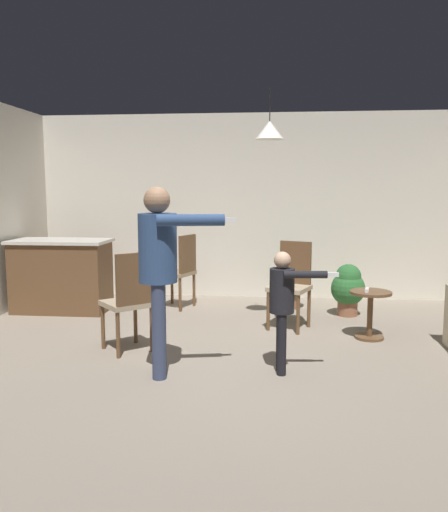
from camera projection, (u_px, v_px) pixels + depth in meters
ground at (236, 368)px, 4.62m from camera, size 7.68×7.68×0.00m
wall_back at (252, 207)px, 7.61m from camera, size 6.40×0.10×2.70m
kitchen_counter at (62, 275)px, 6.76m from camera, size 1.26×0.66×0.95m
side_table_by_couch at (370, 309)px, 5.52m from camera, size 0.44×0.44×0.52m
person_adult at (160, 260)px, 4.33m from camera, size 0.83×0.46×1.62m
person_child at (283, 298)px, 4.43m from camera, size 0.57×0.31×1.07m
dining_chair_by_counter at (292, 281)px, 5.95m from camera, size 0.55×0.55×1.00m
dining_chair_near_wall at (180, 268)px, 6.93m from camera, size 0.55×0.55×1.00m
dining_chair_centre_back at (130, 298)px, 5.03m from camera, size 0.59×0.59×1.00m
potted_plant_corner at (348, 287)px, 6.53m from camera, size 0.43×0.43×0.66m
potted_plant_by_wall at (290, 280)px, 6.96m from camera, size 0.45×0.45×0.68m
spare_remote_on_table at (367, 290)px, 5.46m from camera, size 0.07×0.13×0.04m
ceiling_light_pendant at (270, 130)px, 5.65m from camera, size 0.32×0.32×0.55m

